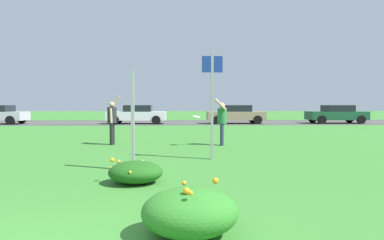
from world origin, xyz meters
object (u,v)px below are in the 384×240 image
person_catcher_green_shirt (222,120)px  car_white_center_right (137,114)px  person_thrower_dark_shirt (112,119)px  car_tan_center_left (236,114)px  car_dark_green_leftmost (337,114)px  frisbee_white (197,117)px  sign_post_near_path (133,121)px  sign_post_by_roadside (212,95)px

person_catcher_green_shirt → car_white_center_right: (-4.83, 13.88, -0.20)m
person_thrower_dark_shirt → person_catcher_green_shirt: bearing=-4.9°
person_catcher_green_shirt → car_tan_center_left: size_ratio=0.38×
car_dark_green_leftmost → car_white_center_right: (-15.83, 0.00, 0.00)m
person_catcher_green_shirt → car_white_center_right: bearing=109.2°
person_catcher_green_shirt → frisbee_white: 0.96m
sign_post_near_path → sign_post_by_roadside: 2.53m
person_thrower_dark_shirt → person_catcher_green_shirt: (4.07, -0.35, -0.03)m
car_tan_center_left → car_white_center_right: size_ratio=1.00×
frisbee_white → car_dark_green_leftmost: bearing=49.6°
person_thrower_dark_shirt → person_catcher_green_shirt: 4.09m
sign_post_by_roadside → car_white_center_right: (-4.16, 16.98, -1.03)m
car_white_center_right → frisbee_white: bearing=-74.5°
sign_post_by_roadside → person_thrower_dark_shirt: bearing=134.5°
car_tan_center_left → car_white_center_right: 7.74m
person_thrower_dark_shirt → sign_post_by_roadside: bearing=-45.5°
person_thrower_dark_shirt → car_dark_green_leftmost: (15.07, 13.53, -0.23)m
person_catcher_green_shirt → car_dark_green_leftmost: person_catcher_green_shirt is taller
sign_post_by_roadside → person_catcher_green_shirt: sign_post_by_roadside is taller
person_thrower_dark_shirt → car_tan_center_left: size_ratio=0.41×
sign_post_near_path → car_tan_center_left: sign_post_near_path is taller
sign_post_near_path → car_tan_center_left: size_ratio=0.50×
car_dark_green_leftmost → car_white_center_right: 15.83m
person_thrower_dark_shirt → car_white_center_right: (-0.76, 13.53, -0.23)m
sign_post_near_path → person_catcher_green_shirt: (2.62, 4.59, -0.19)m
car_dark_green_leftmost → person_catcher_green_shirt: bearing=-128.4°
sign_post_by_roadside → person_catcher_green_shirt: 3.28m
person_catcher_green_shirt → car_dark_green_leftmost: bearing=51.6°
car_white_center_right → car_tan_center_left: bearing=0.0°
sign_post_near_path → sign_post_by_roadside: sign_post_by_roadside is taller
car_dark_green_leftmost → car_tan_center_left: 8.09m
sign_post_by_roadside → frisbee_white: 3.03m
sign_post_by_roadside → car_dark_green_leftmost: (11.67, 16.98, -1.03)m
car_tan_center_left → frisbee_white: bearing=-105.3°
person_catcher_green_shirt → sign_post_near_path: bearing=-119.8°
person_catcher_green_shirt → frisbee_white: bearing=-170.0°
sign_post_by_roadside → car_tan_center_left: 17.39m
frisbee_white → car_tan_center_left: car_tan_center_left is taller
car_dark_green_leftmost → frisbee_white: bearing=-130.4°
sign_post_by_roadside → frisbee_white: bearing=95.2°
person_catcher_green_shirt → car_dark_green_leftmost: size_ratio=0.38×
sign_post_near_path → car_dark_green_leftmost: bearing=53.6°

